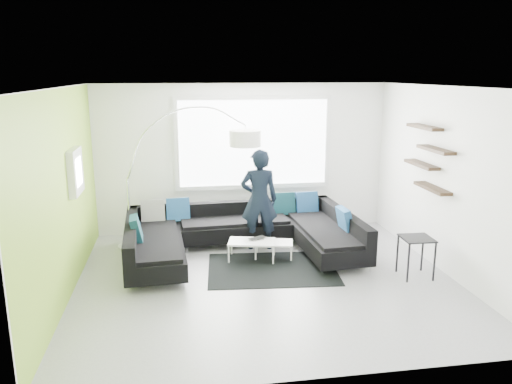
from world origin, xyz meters
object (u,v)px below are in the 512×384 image
sectional_sofa (242,237)px  person (259,200)px  side_table (416,257)px  laptop (259,239)px  coffee_table (263,249)px  arc_lamp (127,179)px

sectional_sofa → person: 0.73m
side_table → person: bearing=142.6°
person → laptop: person is taller
coffee_table → sectional_sofa: bearing=172.2°
arc_lamp → laptop: (2.12, -0.83, -0.90)m
coffee_table → laptop: size_ratio=2.70×
arc_lamp → person: size_ratio=1.41×
side_table → person: person is taller
sectional_sofa → coffee_table: size_ratio=3.94×
coffee_table → arc_lamp: (-2.19, 0.85, 1.07)m
sectional_sofa → person: bearing=44.9°
side_table → person: size_ratio=0.35×
coffee_table → person: person is taller
sectional_sofa → side_table: size_ratio=6.26×
coffee_table → side_table: 2.40m
sectional_sofa → side_table: 2.74m
arc_lamp → laptop: arc_lamp is taller
sectional_sofa → coffee_table: 0.40m
coffee_table → laptop: bearing=174.0°
sectional_sofa → arc_lamp: size_ratio=1.56×
side_table → person: (-2.10, 1.61, 0.57)m
sectional_sofa → side_table: (2.45, -1.22, -0.05)m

